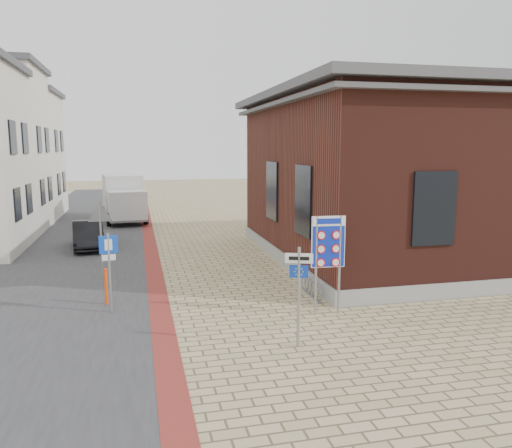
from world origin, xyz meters
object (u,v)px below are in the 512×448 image
sedan (88,235)px  box_truck (124,198)px  bollard (106,287)px  border_sign (328,244)px  essen_sign (299,282)px  parking_sign (109,260)px

sedan → box_truck: bearing=73.5°
bollard → box_truck: bearing=89.4°
border_sign → essen_sign: size_ratio=1.17×
border_sign → parking_sign: size_ratio=1.22×
box_truck → border_sign: 20.31m
border_sign → bollard: size_ratio=2.53×
sedan → box_truck: box_truck is taller
essen_sign → parking_sign: 5.57m
essen_sign → parking_sign: bearing=160.5°
sedan → essen_sign: bearing=-72.9°
sedan → border_sign: (7.27, -11.15, 1.37)m
bollard → sedan: bearing=98.2°
box_truck → bollard: (-0.17, -17.14, -0.94)m
essen_sign → box_truck: bearing=120.9°
sedan → box_truck: size_ratio=0.66×
box_truck → essen_sign: 21.88m
border_sign → parking_sign: border_sign is taller
sedan → box_truck: (1.44, 8.30, 0.87)m
border_sign → box_truck: bearing=110.9°
box_truck → bollard: 17.17m
parking_sign → bollard: 1.28m
essen_sign → border_sign: bearing=72.6°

